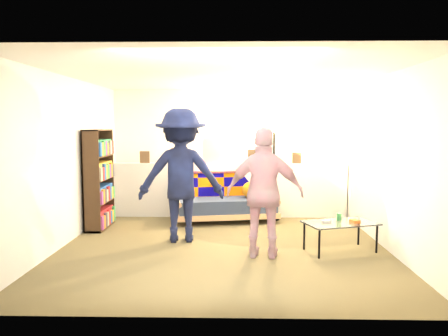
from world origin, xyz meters
name	(u,v)px	position (x,y,z in m)	size (l,w,h in m)	color
ground	(223,242)	(0.00, 0.00, 0.00)	(5.00, 5.00, 0.00)	brown
room_shell	(224,127)	(0.00, 0.47, 1.67)	(4.60, 5.05, 2.45)	silver
half_wall_ledge	(226,190)	(0.00, 1.80, 0.50)	(4.45, 0.15, 1.00)	silver
ledge_decor	(214,154)	(-0.23, 1.78, 1.18)	(2.97, 0.02, 0.45)	brown
futon_sofa	(226,200)	(0.02, 1.48, 0.36)	(1.90, 1.14, 0.77)	tan
bookshelf	(99,182)	(-2.08, 0.87, 0.76)	(0.27, 0.81, 1.63)	#311E10
coffee_table	(341,224)	(1.60, -0.40, 0.37)	(1.07, 0.79, 0.50)	black
floor_lamp	(275,154)	(0.88, 1.57, 1.18)	(0.35, 0.31, 1.67)	black
person_left	(181,175)	(-0.62, 0.10, 0.97)	(1.25, 0.72, 1.94)	black
person_right	(265,193)	(0.55, -0.69, 0.84)	(0.98, 0.41, 1.68)	pink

